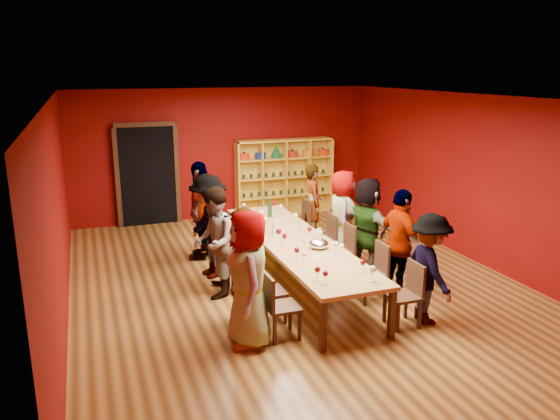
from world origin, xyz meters
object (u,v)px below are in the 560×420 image
Objects in this scene: person_left_3 at (209,226)px; person_right_0 at (429,269)px; chair_person_left_1 at (264,288)px; person_right_3 at (342,216)px; chair_person_left_0 at (277,303)px; person_right_4 at (313,203)px; person_left_1 at (240,268)px; chair_person_left_4 at (215,231)px; person_right_1 at (400,244)px; wine_bottle at (270,210)px; tasting_table at (296,243)px; person_left_0 at (248,279)px; chair_person_left_3 at (228,246)px; shelving_unit at (284,173)px; person_left_4 at (201,210)px; chair_person_right_3 at (326,236)px; chair_person_right_0 at (408,291)px; spittoon_bowl at (319,244)px; chair_person_right_4 at (301,219)px; chair_person_right_1 at (375,269)px; person_right_2 at (367,226)px; chair_person_right_2 at (344,247)px; chair_person_left_2 at (241,261)px; person_left_2 at (214,242)px.

person_left_3 is 3.66m from person_right_0.
person_right_3 reaches higher than chair_person_left_1.
person_right_4 reaches higher than chair_person_left_0.
chair_person_left_4 is at bearing 174.27° from person_left_1.
chair_person_left_4 is at bearing 34.66° from person_right_1.
wine_bottle reaches higher than chair_person_left_0.
tasting_table is 2.10m from person_left_0.
chair_person_left_3 is at bearing 171.09° from person_left_1.
shelving_unit reaches higher than person_right_3.
shelving_unit is 2.70× the size of chair_person_left_1.
person_left_4 reaches higher than shelving_unit.
person_right_3 is at bearing 0.00° from chair_person_right_3.
person_right_1 is (-0.07, -5.31, -0.14)m from shelving_unit.
person_right_0 is (2.14, -0.24, 0.28)m from chair_person_left_0.
shelving_unit is at bearing 85.51° from chair_person_right_0.
tasting_table is 4.55m from shelving_unit.
person_left_1 reaches higher than person_right_0.
wine_bottle is (0.98, 0.67, 0.38)m from chair_person_left_3.
spittoon_bowl is (1.42, -1.32, -0.06)m from person_left_3.
chair_person_right_4 is (1.82, 0.21, 0.00)m from chair_person_left_4.
chair_person_right_1 is 3.01m from person_right_4.
person_right_2 reaches higher than chair_person_left_1.
chair_person_right_1 is (2.07, -2.77, -0.42)m from person_left_4.
chair_person_left_4 is 2.11m from person_right_4.
person_right_1 is (1.32, -0.99, 0.15)m from tasting_table.
person_right_3 is at bearing 128.52° from person_left_1.
chair_person_right_0 is 2.67m from chair_person_right_3.
person_right_1 is at bearing -76.91° from chair_person_right_3.
tasting_table is at bearing -62.99° from chair_person_left_4.
chair_person_right_2 is 0.98m from spittoon_bowl.
chair_person_left_3 is 1.82m from chair_person_right_3.
person_right_2 is at bearing 3.04° from person_right_0.
person_left_4 is at bearing 94.98° from chair_person_left_1.
shelving_unit reaches higher than chair_person_left_2.
person_right_1 reaches higher than chair_person_left_3.
chair_person_left_1 is (-2.31, -5.44, -0.49)m from shelving_unit.
chair_person_left_2 is at bearing 151.07° from chair_person_right_1.
person_right_0 is (2.39, -3.67, -0.13)m from person_left_4.
chair_person_right_1 is at bearing -56.73° from chair_person_left_4.
person_left_3 is at bearing 97.46° from chair_person_left_0.
chair_person_left_3 is at bearing 177.58° from person_left_0.
person_left_2 is 3.19m from person_right_0.
spittoon_bowl reaches higher than chair_person_left_1.
wine_bottle reaches higher than chair_person_left_1.
chair_person_left_2 is 2.63m from chair_person_right_0.
wine_bottle is at bearing 81.81° from person_right_3.
chair_person_right_0 is at bearing 90.12° from person_left_0.
person_right_1 is at bearing 3.45° from chair_person_left_1.
tasting_table is 2.90× the size of person_right_0.
person_left_2 reaches higher than wine_bottle.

